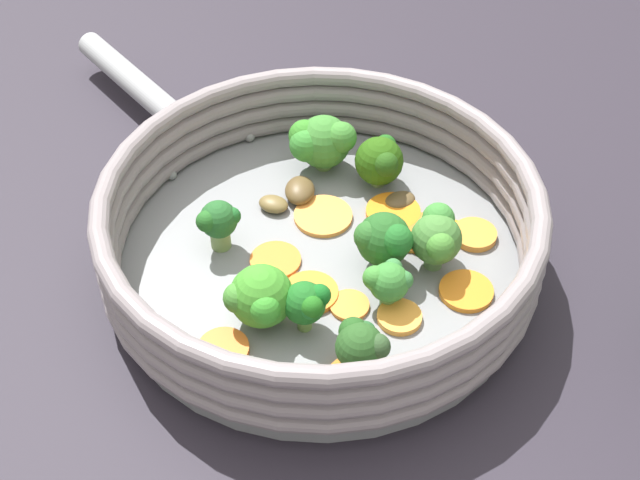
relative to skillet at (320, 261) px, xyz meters
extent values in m
plane|color=#252029|center=(0.00, 0.00, -0.01)|extent=(4.00, 4.00, 0.00)
cylinder|color=gray|center=(0.00, 0.00, 0.00)|extent=(0.32, 0.32, 0.02)
torus|color=gray|center=(0.00, 0.00, 0.02)|extent=(0.33, 0.33, 0.02)
torus|color=gray|center=(0.00, 0.00, 0.03)|extent=(0.33, 0.33, 0.02)
torus|color=gray|center=(0.00, 0.00, 0.05)|extent=(0.33, 0.33, 0.02)
torus|color=gray|center=(0.00, 0.00, 0.06)|extent=(0.33, 0.33, 0.02)
cylinder|color=#999B9E|center=(0.13, 0.22, 0.02)|extent=(0.12, 0.18, 0.02)
sphere|color=gray|center=(0.11, 0.11, 0.01)|extent=(0.01, 0.01, 0.01)
sphere|color=gray|center=(0.04, 0.15, 0.01)|extent=(0.01, 0.01, 0.01)
cylinder|color=orange|center=(-0.02, 0.03, 0.01)|extent=(0.04, 0.04, 0.00)
cylinder|color=#F69D38|center=(-0.04, -0.08, 0.01)|extent=(0.04, 0.04, 0.00)
cylinder|color=orange|center=(-0.11, 0.03, 0.01)|extent=(0.05, 0.05, 0.01)
cylinder|color=orange|center=(0.04, -0.06, 0.01)|extent=(0.04, 0.04, 0.00)
cylinder|color=orange|center=(0.00, -0.11, 0.01)|extent=(0.06, 0.06, 0.00)
cylinder|color=orange|center=(-0.04, -0.01, 0.01)|extent=(0.05, 0.05, 0.00)
cylinder|color=orange|center=(0.06, -0.09, 0.01)|extent=(0.04, 0.04, 0.00)
cylinder|color=#F6933A|center=(0.04, 0.01, 0.01)|extent=(0.06, 0.06, 0.00)
cylinder|color=orange|center=(0.05, -0.07, 0.01)|extent=(0.06, 0.06, 0.01)
cylinder|color=orange|center=(-0.11, -0.07, 0.01)|extent=(0.06, 0.06, 0.01)
cylinder|color=orange|center=(-0.04, -0.04, 0.01)|extent=(0.03, 0.03, 0.00)
cylinder|color=orange|center=(0.06, -0.11, 0.01)|extent=(0.04, 0.04, 0.01)
cylinder|color=orange|center=(0.06, -0.04, 0.01)|extent=(0.06, 0.06, 0.01)
cylinder|color=#68854B|center=(-0.08, 0.01, 0.01)|extent=(0.01, 0.01, 0.01)
sphere|color=#3B8827|center=(-0.08, 0.01, 0.03)|extent=(0.05, 0.05, 0.05)
sphere|color=#3E802E|center=(-0.09, 0.03, 0.04)|extent=(0.02, 0.02, 0.02)
sphere|color=#358F29|center=(-0.09, 0.01, 0.04)|extent=(0.02, 0.02, 0.02)
cylinder|color=#7B9555|center=(0.09, -0.02, 0.01)|extent=(0.01, 0.01, 0.01)
sphere|color=#25510F|center=(0.09, -0.02, 0.03)|extent=(0.04, 0.04, 0.04)
sphere|color=#1C5518|center=(0.11, -0.02, 0.04)|extent=(0.02, 0.02, 0.02)
sphere|color=#214912|center=(0.08, -0.03, 0.04)|extent=(0.02, 0.02, 0.02)
cylinder|color=#7C9954|center=(-0.02, 0.07, 0.02)|extent=(0.02, 0.02, 0.02)
sphere|color=#215724|center=(-0.02, 0.07, 0.04)|extent=(0.03, 0.03, 0.03)
sphere|color=#215B20|center=(-0.03, 0.08, 0.04)|extent=(0.02, 0.02, 0.02)
sphere|color=#1C5C24|center=(-0.01, 0.07, 0.04)|extent=(0.01, 0.01, 0.01)
cylinder|color=#8BAF6B|center=(-0.09, -0.06, 0.01)|extent=(0.01, 0.01, 0.01)
sphere|color=#244D1E|center=(-0.09, -0.06, 0.03)|extent=(0.03, 0.03, 0.03)
sphere|color=#245427|center=(-0.08, -0.06, 0.03)|extent=(0.02, 0.02, 0.02)
sphere|color=#1F4B1A|center=(-0.08, -0.06, 0.03)|extent=(0.02, 0.02, 0.02)
sphere|color=#2B4825|center=(-0.09, -0.08, 0.04)|extent=(0.02, 0.02, 0.02)
cylinder|color=#67894C|center=(0.01, -0.05, 0.02)|extent=(0.01, 0.01, 0.02)
sphere|color=#21541F|center=(0.01, -0.05, 0.03)|extent=(0.04, 0.04, 0.04)
sphere|color=#285E24|center=(0.00, -0.04, 0.04)|extent=(0.02, 0.02, 0.02)
sphere|color=#29541B|center=(0.00, -0.04, 0.04)|extent=(0.02, 0.02, 0.02)
sphere|color=#1D5D20|center=(0.00, -0.06, 0.04)|extent=(0.02, 0.02, 0.02)
cylinder|color=#688C46|center=(0.10, 0.03, 0.02)|extent=(0.01, 0.01, 0.01)
sphere|color=#38792D|center=(0.10, 0.03, 0.03)|extent=(0.04, 0.04, 0.04)
sphere|color=#34812D|center=(0.09, 0.04, 0.04)|extent=(0.03, 0.03, 0.03)
sphere|color=#397C2D|center=(0.10, 0.02, 0.04)|extent=(0.03, 0.03, 0.03)
sphere|color=#327B24|center=(0.09, 0.05, 0.04)|extent=(0.03, 0.03, 0.03)
cylinder|color=#639748|center=(-0.03, -0.06, 0.02)|extent=(0.01, 0.01, 0.01)
sphere|color=#347930|center=(-0.03, -0.06, 0.03)|extent=(0.03, 0.03, 0.03)
sphere|color=#398030|center=(-0.03, -0.05, 0.03)|extent=(0.02, 0.02, 0.02)
sphere|color=#337338|center=(-0.02, -0.06, 0.04)|extent=(0.01, 0.01, 0.01)
sphere|color=#327035|center=(-0.03, -0.07, 0.03)|extent=(0.01, 0.01, 0.01)
cylinder|color=#5F8C4E|center=(0.02, -0.08, 0.02)|extent=(0.01, 0.01, 0.02)
sphere|color=#3F7532|center=(0.02, -0.08, 0.04)|extent=(0.04, 0.04, 0.04)
sphere|color=#407F2D|center=(0.01, -0.09, 0.04)|extent=(0.02, 0.02, 0.02)
sphere|color=#377B31|center=(0.03, -0.08, 0.04)|extent=(0.02, 0.02, 0.02)
cylinder|color=#659043|center=(-0.07, -0.02, 0.02)|extent=(0.01, 0.01, 0.02)
sphere|color=#1B5E1E|center=(-0.07, -0.02, 0.03)|extent=(0.03, 0.03, 0.03)
sphere|color=#1D6218|center=(-0.08, -0.02, 0.04)|extent=(0.02, 0.02, 0.02)
sphere|color=#145D1C|center=(-0.07, -0.02, 0.04)|extent=(0.02, 0.02, 0.02)
sphere|color=#1B6728|center=(-0.08, -0.02, 0.04)|extent=(0.01, 0.01, 0.01)
ellipsoid|color=brown|center=(0.03, 0.05, 0.01)|extent=(0.02, 0.03, 0.01)
ellipsoid|color=brown|center=(0.08, -0.04, 0.01)|extent=(0.03, 0.03, 0.01)
ellipsoid|color=brown|center=(0.06, 0.04, 0.02)|extent=(0.04, 0.03, 0.01)
camera|label=1|loc=(-0.45, -0.17, 0.50)|focal=50.00mm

